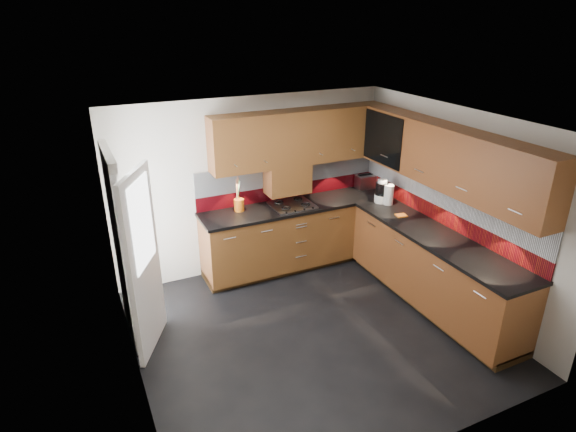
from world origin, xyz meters
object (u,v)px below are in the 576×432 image
utensil_pot (239,203)px  gas_hob (292,205)px  toaster (366,182)px  food_processor (382,192)px

utensil_pot → gas_hob: bearing=-12.1°
gas_hob → utensil_pot: (-0.71, 0.15, 0.09)m
utensil_pot → toaster: bearing=0.9°
utensil_pot → food_processor: bearing=-16.0°
utensil_pot → toaster: 2.01m
toaster → food_processor: bearing=-101.9°
utensil_pot → toaster: utensil_pot is taller
gas_hob → food_processor: size_ratio=1.74×
toaster → utensil_pot: bearing=-179.1°
toaster → food_processor: 0.59m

